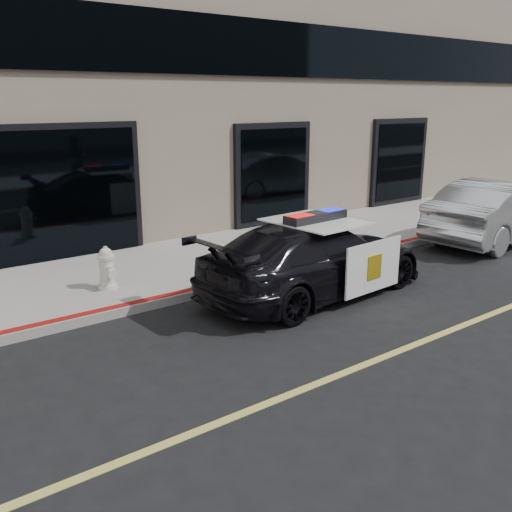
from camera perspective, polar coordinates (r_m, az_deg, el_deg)
ground at (r=7.36m, az=8.39°, el=-11.68°), size 120.00×120.00×0.00m
sidewalk_n at (r=11.34m, az=-10.80°, el=-1.50°), size 60.00×3.50×0.15m
police_car at (r=9.94m, az=5.90°, el=-0.22°), size 2.42×4.73×1.47m
silver_sedan at (r=14.80m, az=23.25°, el=4.14°), size 2.14×4.71×1.49m
fire_hydrant at (r=10.15m, az=-14.68°, el=-1.26°), size 0.34×0.47×0.75m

